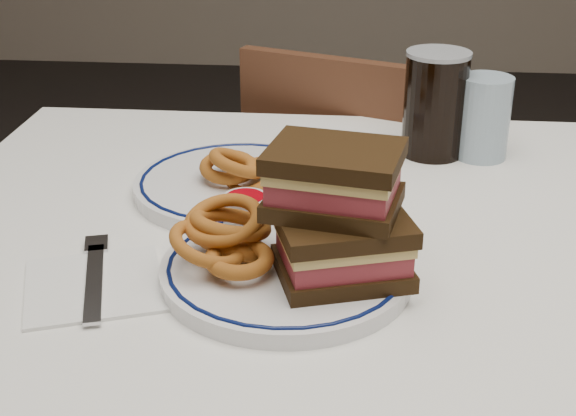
# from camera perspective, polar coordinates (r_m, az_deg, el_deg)

# --- Properties ---
(dining_table) EXTENTS (1.27, 0.87, 0.75)m
(dining_table) POSITION_cam_1_polar(r_m,az_deg,el_deg) (1.02, 9.05, -7.01)
(dining_table) COLOR silver
(dining_table) RESTS_ON floor
(chair_far) EXTENTS (0.50, 0.50, 0.84)m
(chair_far) POSITION_cam_1_polar(r_m,az_deg,el_deg) (1.60, 5.10, -2.03)
(chair_far) COLOR #482617
(chair_far) RESTS_ON floor
(main_plate) EXTENTS (0.27, 0.27, 0.02)m
(main_plate) POSITION_cam_1_polar(r_m,az_deg,el_deg) (0.86, -0.14, -4.40)
(main_plate) COLOR white
(main_plate) RESTS_ON dining_table
(reuben_sandwich) EXTENTS (0.16, 0.15, 0.13)m
(reuben_sandwich) POSITION_cam_1_polar(r_m,az_deg,el_deg) (0.81, 3.62, -0.37)
(reuben_sandwich) COLOR black
(reuben_sandwich) RESTS_ON main_plate
(onion_rings_main) EXTENTS (0.11, 0.13, 0.09)m
(onion_rings_main) POSITION_cam_1_polar(r_m,az_deg,el_deg) (0.85, -4.36, -2.04)
(onion_rings_main) COLOR brown
(onion_rings_main) RESTS_ON main_plate
(ketchup_ramekin) EXTENTS (0.05, 0.05, 0.03)m
(ketchup_ramekin) POSITION_cam_1_polar(r_m,az_deg,el_deg) (0.94, -3.05, 0.08)
(ketchup_ramekin) COLOR silver
(ketchup_ramekin) RESTS_ON main_plate
(beer_mug) EXTENTS (0.14, 0.09, 0.15)m
(beer_mug) POSITION_cam_1_polar(r_m,az_deg,el_deg) (1.19, 10.57, 7.37)
(beer_mug) COLOR black
(beer_mug) RESTS_ON dining_table
(water_glass) EXTENTS (0.08, 0.08, 0.12)m
(water_glass) POSITION_cam_1_polar(r_m,az_deg,el_deg) (1.20, 13.72, 6.27)
(water_glass) COLOR #94ACBF
(water_glass) RESTS_ON dining_table
(far_plate) EXTENTS (0.28, 0.28, 0.02)m
(far_plate) POSITION_cam_1_polar(r_m,az_deg,el_deg) (1.07, -3.49, 1.70)
(far_plate) COLOR white
(far_plate) RESTS_ON dining_table
(onion_rings_far) EXTENTS (0.11, 0.09, 0.08)m
(onion_rings_far) POSITION_cam_1_polar(r_m,az_deg,el_deg) (1.05, -3.47, 2.78)
(onion_rings_far) COLOR brown
(onion_rings_far) RESTS_ON far_plate
(napkin_fork) EXTENTS (0.18, 0.20, 0.01)m
(napkin_fork) POSITION_cam_1_polar(r_m,az_deg,el_deg) (0.87, -13.59, -5.20)
(napkin_fork) COLOR silver
(napkin_fork) RESTS_ON dining_table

